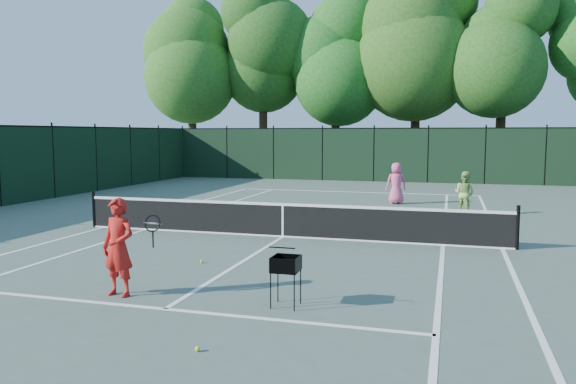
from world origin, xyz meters
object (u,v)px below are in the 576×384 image
(coach, at_px, (119,247))
(player_pink, at_px, (396,183))
(ball_hopper, at_px, (286,264))
(loose_ball_near_cart, at_px, (198,349))
(player_green, at_px, (465,193))
(loose_ball_midcourt, at_px, (202,261))

(coach, xyz_separation_m, player_pink, (3.32, 13.92, -0.03))
(ball_hopper, distance_m, loose_ball_near_cart, 2.27)
(player_green, relative_size, loose_ball_near_cart, 21.78)
(player_pink, xyz_separation_m, loose_ball_midcourt, (-3.01, -11.34, -0.78))
(coach, xyz_separation_m, ball_hopper, (2.88, 0.22, -0.16))
(loose_ball_midcourt, bearing_deg, player_pink, 75.15)
(loose_ball_midcourt, bearing_deg, ball_hopper, -42.73)
(player_green, relative_size, loose_ball_midcourt, 21.78)
(ball_hopper, bearing_deg, loose_ball_midcourt, 135.22)
(player_green, height_order, loose_ball_near_cart, player_green)
(player_pink, relative_size, loose_ball_near_cart, 23.87)
(coach, distance_m, player_pink, 14.31)
(player_pink, relative_size, player_green, 1.10)
(player_pink, bearing_deg, loose_ball_near_cart, 66.94)
(loose_ball_midcourt, bearing_deg, coach, -96.90)
(player_green, height_order, loose_ball_midcourt, player_green)
(ball_hopper, bearing_deg, loose_ball_near_cart, -106.53)
(player_pink, distance_m, loose_ball_midcourt, 11.75)
(coach, relative_size, loose_ball_midcourt, 24.55)
(ball_hopper, bearing_deg, player_green, 73.36)
(player_green, bearing_deg, coach, 94.32)
(ball_hopper, bearing_deg, coach, -177.69)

